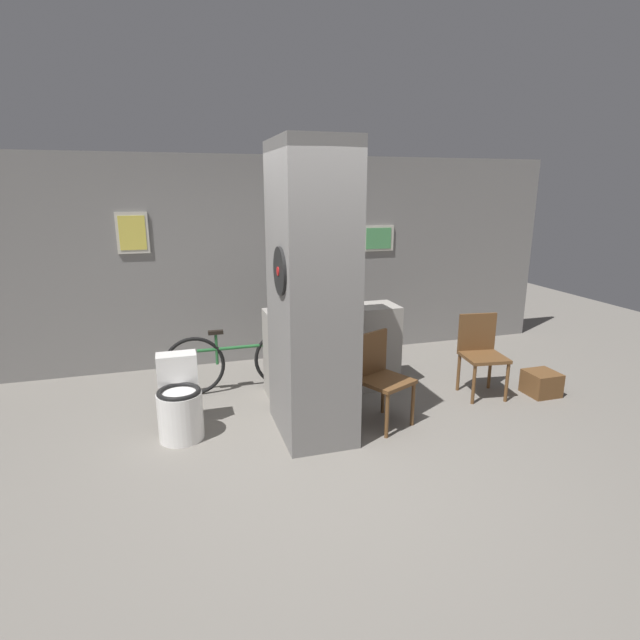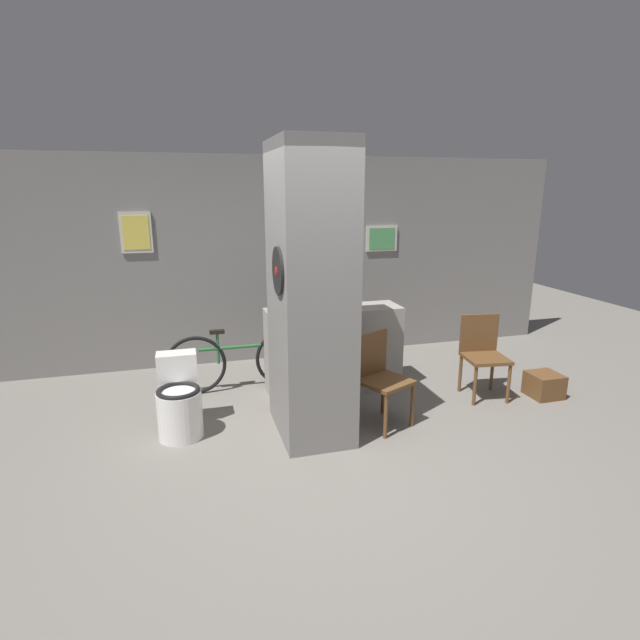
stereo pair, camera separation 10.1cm
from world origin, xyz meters
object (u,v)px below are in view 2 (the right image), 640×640
at_px(chair_near_pillar, 379,374).
at_px(bicycle, 241,360).
at_px(bottle_tall, 332,296).
at_px(chair_by_doorway, 483,352).
at_px(toilet, 179,403).

bearing_deg(chair_near_pillar, bicycle, 109.59).
xyz_separation_m(bicycle, bottle_tall, (0.99, -0.21, 0.71)).
bearing_deg(chair_by_doorway, bottle_tall, 164.84).
height_order(toilet, bottle_tall, bottle_tall).
bearing_deg(chair_near_pillar, chair_by_doorway, -10.95).
relative_size(toilet, bottle_tall, 2.24).
bearing_deg(bicycle, chair_by_doorway, -18.85).
distance_m(chair_near_pillar, bottle_tall, 1.14).
relative_size(toilet, bicycle, 0.44).
relative_size(chair_by_doorway, bicycle, 0.53).
bearing_deg(toilet, bicycle, 53.47).
bearing_deg(chair_near_pillar, bottle_tall, 75.36).
relative_size(toilet, chair_by_doorway, 0.82).
bearing_deg(toilet, bottle_tall, 22.76).
bearing_deg(chair_by_doorway, chair_near_pillar, -158.29).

